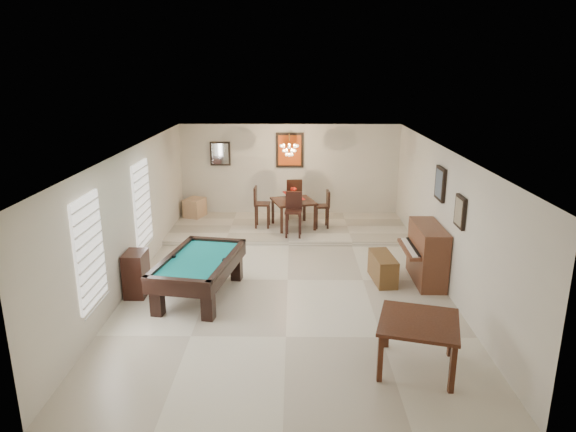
{
  "coord_description": "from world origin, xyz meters",
  "views": [
    {
      "loc": [
        0.12,
        -9.45,
        4.07
      ],
      "look_at": [
        0.0,
        0.6,
        1.15
      ],
      "focal_mm": 32.0,
      "sensor_mm": 36.0,
      "label": 1
    }
  ],
  "objects_px": {
    "square_table": "(417,344)",
    "pool_table": "(200,278)",
    "piano_bench": "(383,268)",
    "apothecary_chest": "(136,274)",
    "flower_vase": "(294,191)",
    "dining_chair_south": "(293,215)",
    "upright_piano": "(420,254)",
    "dining_chair_west": "(262,207)",
    "dining_table": "(293,211)",
    "dining_chair_east": "(322,209)",
    "dining_chair_north": "(294,198)",
    "corner_bench": "(195,208)",
    "chandelier": "(289,146)"
  },
  "relations": [
    {
      "from": "upright_piano",
      "to": "dining_chair_east",
      "type": "xyz_separation_m",
      "value": [
        -1.77,
        3.15,
        0.03
      ]
    },
    {
      "from": "dining_chair_west",
      "to": "corner_bench",
      "type": "relative_size",
      "value": 1.87
    },
    {
      "from": "pool_table",
      "to": "dining_chair_west",
      "type": "distance_m",
      "value": 4.02
    },
    {
      "from": "dining_chair_west",
      "to": "corner_bench",
      "type": "height_order",
      "value": "dining_chair_west"
    },
    {
      "from": "square_table",
      "to": "chandelier",
      "type": "xyz_separation_m",
      "value": [
        -1.84,
        6.29,
        1.83
      ]
    },
    {
      "from": "dining_chair_east",
      "to": "corner_bench",
      "type": "xyz_separation_m",
      "value": [
        -3.43,
        0.95,
        -0.23
      ]
    },
    {
      "from": "upright_piano",
      "to": "apothecary_chest",
      "type": "xyz_separation_m",
      "value": [
        -5.38,
        -0.71,
        -0.15
      ]
    },
    {
      "from": "dining_chair_north",
      "to": "corner_bench",
      "type": "distance_m",
      "value": 2.74
    },
    {
      "from": "pool_table",
      "to": "square_table",
      "type": "bearing_deg",
      "value": -24.25
    },
    {
      "from": "upright_piano",
      "to": "dining_chair_south",
      "type": "height_order",
      "value": "dining_chair_south"
    },
    {
      "from": "dining_chair_north",
      "to": "chandelier",
      "type": "height_order",
      "value": "chandelier"
    },
    {
      "from": "pool_table",
      "to": "corner_bench",
      "type": "bearing_deg",
      "value": 111.43
    },
    {
      "from": "dining_chair_north",
      "to": "corner_bench",
      "type": "bearing_deg",
      "value": -9.04
    },
    {
      "from": "upright_piano",
      "to": "corner_bench",
      "type": "xyz_separation_m",
      "value": [
        -5.2,
        4.1,
        -0.2
      ]
    },
    {
      "from": "dining_table",
      "to": "flower_vase",
      "type": "xyz_separation_m",
      "value": [
        -0.0,
        0.0,
        0.53
      ]
    },
    {
      "from": "apothecary_chest",
      "to": "flower_vase",
      "type": "xyz_separation_m",
      "value": [
        2.89,
        3.89,
        0.64
      ]
    },
    {
      "from": "chandelier",
      "to": "flower_vase",
      "type": "bearing_deg",
      "value": -18.55
    },
    {
      "from": "upright_piano",
      "to": "dining_chair_north",
      "type": "height_order",
      "value": "dining_chair_north"
    },
    {
      "from": "upright_piano",
      "to": "apothecary_chest",
      "type": "relative_size",
      "value": 1.63
    },
    {
      "from": "square_table",
      "to": "dining_table",
      "type": "distance_m",
      "value": 6.49
    },
    {
      "from": "upright_piano",
      "to": "apothecary_chest",
      "type": "distance_m",
      "value": 5.43
    },
    {
      "from": "piano_bench",
      "to": "square_table",
      "type": "bearing_deg",
      "value": -90.62
    },
    {
      "from": "corner_bench",
      "to": "flower_vase",
      "type": "bearing_deg",
      "value": -18.8
    },
    {
      "from": "pool_table",
      "to": "chandelier",
      "type": "relative_size",
      "value": 3.62
    },
    {
      "from": "dining_chair_south",
      "to": "upright_piano",
      "type": "bearing_deg",
      "value": -40.28
    },
    {
      "from": "square_table",
      "to": "dining_chair_south",
      "type": "height_order",
      "value": "dining_chair_south"
    },
    {
      "from": "pool_table",
      "to": "dining_chair_north",
      "type": "relative_size",
      "value": 1.95
    },
    {
      "from": "apothecary_chest",
      "to": "upright_piano",
      "type": "bearing_deg",
      "value": 7.53
    },
    {
      "from": "dining_chair_north",
      "to": "corner_bench",
      "type": "xyz_separation_m",
      "value": [
        -2.71,
        0.15,
        -0.31
      ]
    },
    {
      "from": "dining_table",
      "to": "dining_chair_east",
      "type": "xyz_separation_m",
      "value": [
        0.72,
        -0.03,
        0.07
      ]
    },
    {
      "from": "upright_piano",
      "to": "corner_bench",
      "type": "distance_m",
      "value": 6.62
    },
    {
      "from": "dining_chair_south",
      "to": "chandelier",
      "type": "distance_m",
      "value": 1.74
    },
    {
      "from": "square_table",
      "to": "chandelier",
      "type": "height_order",
      "value": "chandelier"
    },
    {
      "from": "upright_piano",
      "to": "dining_chair_west",
      "type": "distance_m",
      "value": 4.56
    },
    {
      "from": "apothecary_chest",
      "to": "dining_chair_west",
      "type": "distance_m",
      "value": 4.41
    },
    {
      "from": "flower_vase",
      "to": "dining_chair_south",
      "type": "xyz_separation_m",
      "value": [
        0.0,
        -0.77,
        -0.4
      ]
    },
    {
      "from": "dining_table",
      "to": "dining_chair_east",
      "type": "bearing_deg",
      "value": -2.18
    },
    {
      "from": "upright_piano",
      "to": "flower_vase",
      "type": "height_order",
      "value": "flower_vase"
    },
    {
      "from": "pool_table",
      "to": "dining_chair_west",
      "type": "height_order",
      "value": "dining_chair_west"
    },
    {
      "from": "apothecary_chest",
      "to": "dining_chair_south",
      "type": "xyz_separation_m",
      "value": [
        2.89,
        3.12,
        0.24
      ]
    },
    {
      "from": "apothecary_chest",
      "to": "flower_vase",
      "type": "relative_size",
      "value": 3.65
    },
    {
      "from": "dining_chair_east",
      "to": "corner_bench",
      "type": "height_order",
      "value": "dining_chair_east"
    },
    {
      "from": "piano_bench",
      "to": "apothecary_chest",
      "type": "xyz_separation_m",
      "value": [
        -4.66,
        -0.71,
        0.15
      ]
    },
    {
      "from": "dining_chair_north",
      "to": "chandelier",
      "type": "relative_size",
      "value": 1.86
    },
    {
      "from": "dining_chair_south",
      "to": "dining_chair_north",
      "type": "xyz_separation_m",
      "value": [
        0.0,
        1.54,
        0.02
      ]
    },
    {
      "from": "dining_chair_south",
      "to": "square_table",
      "type": "bearing_deg",
      "value": -68.7
    },
    {
      "from": "pool_table",
      "to": "apothecary_chest",
      "type": "height_order",
      "value": "apothecary_chest"
    },
    {
      "from": "dining_table",
      "to": "chandelier",
      "type": "distance_m",
      "value": 1.67
    },
    {
      "from": "dining_chair_north",
      "to": "flower_vase",
      "type": "bearing_deg",
      "value": 83.89
    },
    {
      "from": "square_table",
      "to": "pool_table",
      "type": "bearing_deg",
      "value": 145.95
    }
  ]
}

